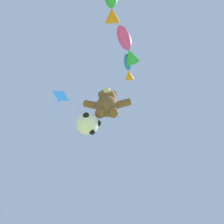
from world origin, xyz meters
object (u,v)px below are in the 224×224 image
Objects in this scene: soccer_ball_kite at (88,124)px; diamond_kite at (60,97)px; teddy_bear_kite at (107,103)px; fish_kite_cobalt at (128,69)px; fish_kite_magenta at (128,47)px; fish_kite_emerald at (112,5)px.

diamond_kite is at bearing 164.01° from soccer_ball_kite.
teddy_bear_kite is 4.12m from fish_kite_cobalt.
soccer_ball_kite is at bearing 135.78° from fish_kite_magenta.
teddy_bear_kite is 5.70m from fish_kite_emerald.
fish_kite_emerald is at bearing -103.80° from fish_kite_cobalt.
fish_kite_magenta reaches higher than diamond_kite.
diamond_kite is at bearing 124.82° from fish_kite_emerald.
fish_kite_magenta is at bearing 69.54° from fish_kite_emerald.
fish_kite_emerald is at bearing -110.46° from fish_kite_magenta.
fish_kite_magenta reaches higher than teddy_bear_kite.
fish_kite_emerald is at bearing -55.18° from diamond_kite.
fish_kite_cobalt is 4.82m from diamond_kite.
diamond_kite is (-3.55, 5.10, -1.11)m from fish_kite_emerald.
teddy_bear_kite reaches higher than soccer_ball_kite.
teddy_bear_kite is at bearing -15.25° from diamond_kite.
diamond_kite reaches higher than teddy_bear_kite.
fish_kite_emerald reaches higher than diamond_kite.
fish_kite_cobalt is (2.23, -0.67, 5.42)m from soccer_ball_kite.
fish_kite_magenta reaches higher than soccer_ball_kite.
fish_kite_cobalt is 0.83× the size of fish_kite_emerald.
fish_kite_cobalt is 3.90m from fish_kite_emerald.
soccer_ball_kite is at bearing -15.99° from diamond_kite.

